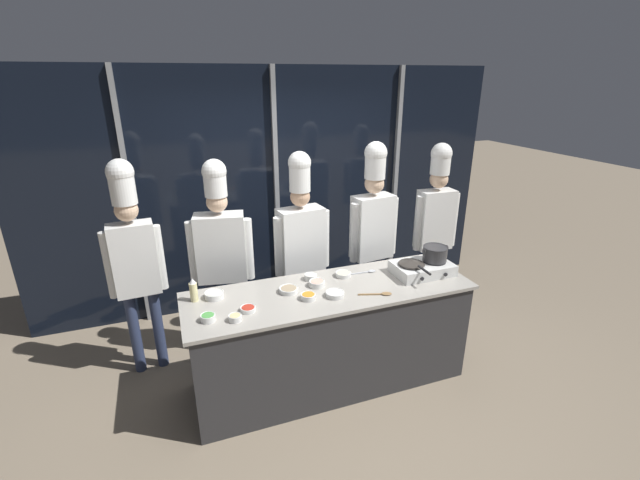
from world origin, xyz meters
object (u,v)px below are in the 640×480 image
(portable_stove, at_px, (423,268))
(prep_bowl_chili_flakes, at_px, (248,309))
(prep_bowl_scallions, at_px, (208,317))
(chef_sous, at_px, (221,248))
(frying_pan, at_px, (412,262))
(squeeze_bottle_oil, at_px, (193,290))
(prep_bowl_bean_sprouts, at_px, (214,295))
(chef_line, at_px, (301,238))
(prep_bowl_rice, at_px, (335,294))
(prep_bowl_carrots, at_px, (308,296))
(chef_pastry, at_px, (373,224))
(prep_bowl_noodles, at_px, (343,274))
(stock_pot, at_px, (435,253))
(serving_spoon_solid, at_px, (382,294))
(chef_head, at_px, (133,251))
(prep_bowl_shrimp, at_px, (317,283))
(chef_apprentice, at_px, (435,216))
(prep_bowl_onion, at_px, (311,276))
(prep_bowl_ginger, at_px, (235,317))
(prep_bowl_mushrooms, at_px, (289,289))
(serving_spoon_slotted, at_px, (368,272))

(portable_stove, height_order, prep_bowl_chili_flakes, portable_stove)
(prep_bowl_scallions, bearing_deg, chef_sous, 75.85)
(frying_pan, height_order, squeeze_bottle_oil, squeeze_bottle_oil)
(prep_bowl_scallions, relative_size, prep_bowl_bean_sprouts, 0.72)
(chef_line, bearing_deg, portable_stove, 133.06)
(prep_bowl_rice, bearing_deg, chef_sous, 129.81)
(prep_bowl_carrots, height_order, chef_pastry, chef_pastry)
(prep_bowl_noodles, bearing_deg, stock_pot, -13.52)
(serving_spoon_solid, distance_m, chef_head, 2.13)
(portable_stove, bearing_deg, chef_line, 140.15)
(prep_bowl_shrimp, bearing_deg, chef_apprentice, 22.31)
(prep_bowl_onion, relative_size, serving_spoon_solid, 0.40)
(frying_pan, height_order, chef_sous, chef_sous)
(prep_bowl_shrimp, distance_m, prep_bowl_chili_flakes, 0.66)
(prep_bowl_rice, bearing_deg, frying_pan, 8.54)
(frying_pan, xyz_separation_m, stock_pot, (0.24, 0.01, 0.05))
(prep_bowl_rice, height_order, chef_apprentice, chef_apprentice)
(frying_pan, xyz_separation_m, serving_spoon_solid, (-0.41, -0.22, -0.12))
(stock_pot, height_order, chef_pastry, chef_pastry)
(stock_pot, relative_size, chef_sous, 0.13)
(stock_pot, bearing_deg, prep_bowl_ginger, -173.35)
(prep_bowl_rice, distance_m, serving_spoon_solid, 0.39)
(prep_bowl_rice, distance_m, chef_sous, 1.20)
(prep_bowl_rice, xyz_separation_m, chef_apprentice, (1.52, 0.87, 0.22))
(prep_bowl_ginger, bearing_deg, prep_bowl_shrimp, 22.58)
(prep_bowl_scallions, bearing_deg, prep_bowl_noodles, 15.68)
(frying_pan, xyz_separation_m, chef_head, (-2.28, 0.76, 0.13))
(prep_bowl_scallions, relative_size, serving_spoon_solid, 0.40)
(stock_pot, bearing_deg, frying_pan, -178.70)
(prep_bowl_mushrooms, distance_m, chef_sous, 0.85)
(serving_spoon_slotted, relative_size, chef_apprentice, 0.12)
(prep_bowl_shrimp, relative_size, serving_spoon_solid, 0.50)
(squeeze_bottle_oil, xyz_separation_m, prep_bowl_bean_sprouts, (0.15, -0.01, -0.06))
(prep_bowl_scallions, bearing_deg, serving_spoon_solid, -3.44)
(prep_bowl_carrots, distance_m, chef_line, 0.88)
(chef_sous, relative_size, chef_pastry, 0.96)
(prep_bowl_onion, height_order, chef_apprentice, chef_apprentice)
(prep_bowl_bean_sprouts, bearing_deg, chef_line, 31.69)
(prep_bowl_mushrooms, height_order, chef_head, chef_head)
(chef_head, xyz_separation_m, chef_line, (1.50, -0.01, -0.08))
(squeeze_bottle_oil, height_order, prep_bowl_carrots, squeeze_bottle_oil)
(chef_line, bearing_deg, serving_spoon_slotted, 122.08)
(frying_pan, xyz_separation_m, prep_bowl_chili_flakes, (-1.48, -0.10, -0.11))
(prep_bowl_ginger, distance_m, serving_spoon_slotted, 1.33)
(prep_bowl_onion, bearing_deg, prep_bowl_shrimp, -85.69)
(squeeze_bottle_oil, bearing_deg, portable_stove, -5.68)
(prep_bowl_carrots, xyz_separation_m, serving_spoon_solid, (0.59, -0.14, -0.02))
(prep_bowl_bean_sprouts, distance_m, prep_bowl_mushrooms, 0.60)
(portable_stove, xyz_separation_m, chef_pastry, (-0.14, 0.73, 0.20))
(stock_pot, height_order, prep_bowl_scallions, stock_pot)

